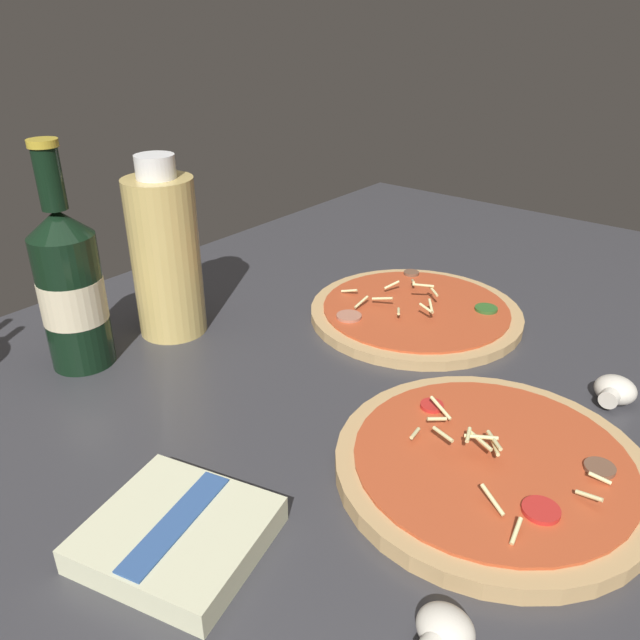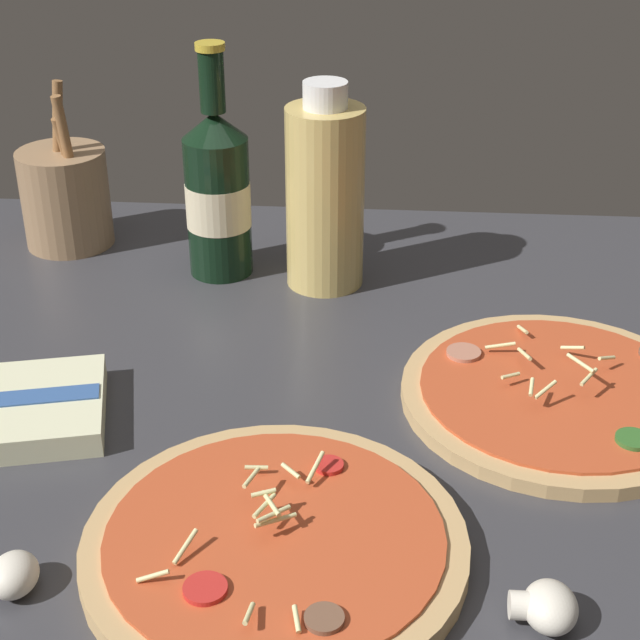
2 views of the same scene
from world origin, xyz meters
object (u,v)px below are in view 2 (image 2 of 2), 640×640
Objects in this scene: pizza_near at (275,545)px; dish_towel at (34,409)px; pizza_far at (558,393)px; beer_bottle at (218,192)px; mushroom_right at (11,575)px; mushroom_left at (547,607)px; utensil_crock at (66,196)px; oil_bottle at (325,195)px.

pizza_near is 28.27cm from dish_towel.
pizza_far is 1.09× the size of beer_bottle.
mushroom_right is (-6.40, -52.16, -8.42)cm from beer_bottle.
beer_bottle is 1.67× the size of dish_towel.
mushroom_right is (-37.21, 0.38, -0.11)cm from mushroom_left.
beer_bottle is at bearing 83.01° from mushroom_right.
mushroom_left is 47.50cm from dish_towel.
mushroom_left is 0.23× the size of utensil_crock.
dish_towel is (-23.50, 15.72, 0.24)cm from pizza_near.
pizza_near is at bearing 164.35° from mushroom_left.
oil_bottle reaches higher than utensil_crock.
pizza_far is (23.65, 22.41, -0.17)cm from pizza_near.
utensil_crock is at bearing 150.58° from pizza_far.
beer_bottle reaches higher than mushroom_right.
mushroom_left reaches higher than mushroom_right.
pizza_near is 46.34cm from oil_bottle.
pizza_near is at bearing -59.48° from utensil_crock.
dish_towel is at bearing -129.00° from oil_bottle.
mushroom_left is 77.82cm from utensil_crock.
utensil_crock is at bearing 120.52° from pizza_near.
pizza_near is at bearing -33.77° from dish_towel.
pizza_near is at bearing -136.54° from pizza_far.
beer_bottle is (-35.39, 24.78, 9.04)cm from pizza_far.
mushroom_right is at bearing -110.31° from oil_bottle.
mushroom_right is (-18.13, -4.97, 0.45)cm from pizza_near.
oil_bottle is at bearing -14.39° from utensil_crock.
beer_bottle is 21.15cm from utensil_crock.
dish_towel is (-47.15, -6.70, 0.41)cm from pizza_far.
utensil_crock reaches higher than dish_towel.
beer_bottle reaches higher than pizza_far.
mushroom_left reaches higher than dish_towel.
pizza_far reaches higher than pizza_near.
pizza_far is 34.03cm from oil_bottle.
beer_bottle is at bearing 69.51° from dish_towel.
mushroom_right is at bearing -75.45° from dish_towel.
oil_bottle reaches higher than mushroom_left.
utensil_crock is 1.27× the size of dish_towel.
utensil_crock is (-19.84, 6.36, -3.67)cm from beer_bottle.
beer_bottle is at bearing 103.96° from pizza_near.
pizza_far is 1.44× the size of utensil_crock.
utensil_crock is at bearing 102.94° from mushroom_right.
oil_bottle is (12.21, -1.87, 0.76)cm from beer_bottle.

